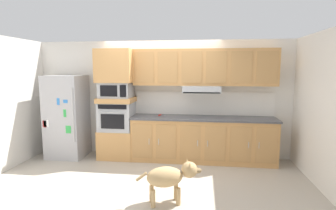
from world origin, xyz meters
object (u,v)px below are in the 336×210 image
(refrigerator, at_px, (67,116))
(microwave, at_px, (116,90))
(screwdriver, at_px, (160,115))
(built_in_oven, at_px, (117,116))
(dog, at_px, (170,176))

(refrigerator, relative_size, microwave, 2.73)
(screwdriver, bearing_deg, built_in_oven, -176.54)
(built_in_oven, bearing_deg, refrigerator, -176.47)
(refrigerator, bearing_deg, dog, -35.90)
(microwave, xyz_separation_m, screwdriver, (0.93, 0.06, -0.53))
(dog, bearing_deg, refrigerator, 126.18)
(microwave, distance_m, dog, 2.55)
(screwdriver, bearing_deg, dog, -76.93)
(refrigerator, height_order, dog, refrigerator)
(refrigerator, xyz_separation_m, built_in_oven, (1.10, 0.07, 0.02))
(refrigerator, height_order, screwdriver, refrigerator)
(refrigerator, height_order, microwave, refrigerator)
(refrigerator, distance_m, dog, 3.09)
(dog, bearing_deg, microwave, 108.58)
(built_in_oven, relative_size, microwave, 1.09)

